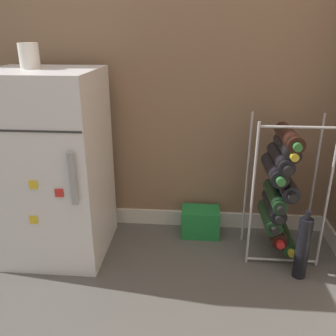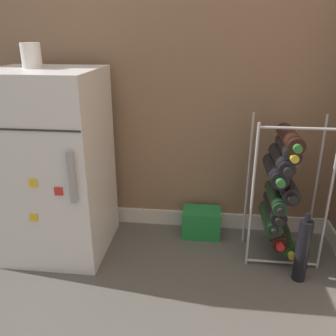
# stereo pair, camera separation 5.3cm
# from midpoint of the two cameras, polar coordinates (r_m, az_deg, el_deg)

# --- Properties ---
(ground_plane) EXTENTS (14.00, 14.00, 0.00)m
(ground_plane) POSITION_cam_midpoint_polar(r_m,az_deg,el_deg) (1.62, -1.71, -20.28)
(ground_plane) COLOR #56544F
(mini_fridge) EXTENTS (0.50, 0.49, 0.91)m
(mini_fridge) POSITION_cam_midpoint_polar(r_m,az_deg,el_deg) (1.82, -17.16, 0.45)
(mini_fridge) COLOR white
(mini_fridge) RESTS_ON ground_plane
(wine_rack) EXTENTS (0.35, 0.32, 0.71)m
(wine_rack) POSITION_cam_midpoint_polar(r_m,az_deg,el_deg) (1.79, 18.35, -3.32)
(wine_rack) COLOR #B2B2B7
(wine_rack) RESTS_ON ground_plane
(soda_box) EXTENTS (0.21, 0.14, 0.15)m
(soda_box) POSITION_cam_midpoint_polar(r_m,az_deg,el_deg) (2.01, 6.12, -8.67)
(soda_box) COLOR #1E7F38
(soda_box) RESTS_ON ground_plane
(fridge_top_cup) EXTENTS (0.09, 0.09, 0.11)m
(fridge_top_cup) POSITION_cam_midpoint_polar(r_m,az_deg,el_deg) (1.76, -20.26, 16.57)
(fridge_top_cup) COLOR silver
(fridge_top_cup) RESTS_ON mini_fridge
(loose_bottle_floor) EXTENTS (0.06, 0.06, 0.34)m
(loose_bottle_floor) POSITION_cam_midpoint_polar(r_m,az_deg,el_deg) (1.75, 21.60, -12.18)
(loose_bottle_floor) COLOR black
(loose_bottle_floor) RESTS_ON ground_plane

